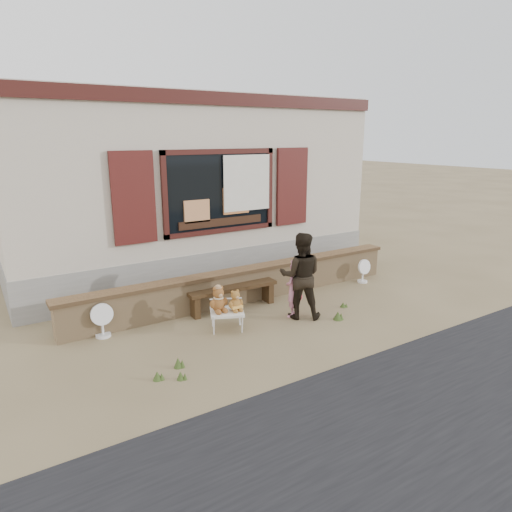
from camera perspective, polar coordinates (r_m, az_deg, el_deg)
ground at (r=8.27m, az=2.24°, el=-7.62°), size 80.00×80.00×0.00m
shopfront at (r=11.68m, az=-10.39°, el=8.90°), size 8.04×5.13×4.00m
brick_wall at (r=8.94m, az=-1.37°, el=-3.53°), size 7.10×0.36×0.67m
bench at (r=8.55m, az=-3.01°, el=-4.49°), size 1.77×0.42×0.45m
folding_chair at (r=7.66m, az=-3.66°, el=-7.06°), size 0.70×0.67×0.34m
teddy_bear_left at (r=7.56m, az=-4.75°, el=-5.32°), size 0.41×0.39×0.44m
teddy_bear_right at (r=7.59m, az=-2.62°, el=-5.52°), size 0.34×0.32×0.36m
child at (r=8.16m, az=4.67°, el=-4.03°), size 0.46×0.43×1.05m
adult at (r=8.05m, az=5.61°, el=-2.46°), size 0.95×0.91×1.55m
fan_left at (r=7.80m, az=-18.70°, el=-7.58°), size 0.36×0.24×0.58m
fan_right at (r=10.34m, az=13.22°, el=-1.81°), size 0.33×0.22×0.53m
grass_tufts at (r=7.42m, az=0.40°, el=-9.80°), size 4.06×1.67×0.15m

